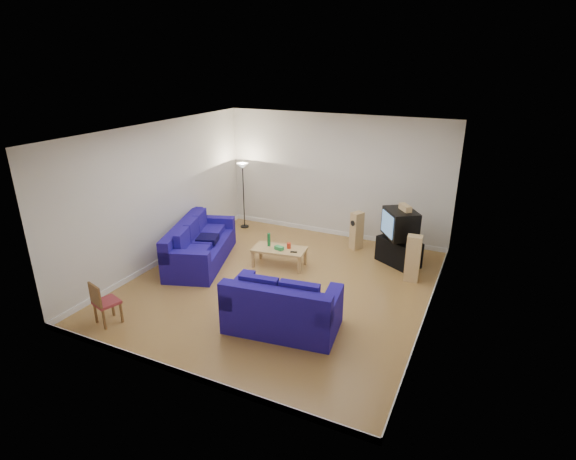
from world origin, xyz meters
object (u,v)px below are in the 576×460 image
at_px(sofa_three_seat, 198,248).
at_px(sofa_loveseat, 282,311).
at_px(coffee_table, 279,251).
at_px(tv_stand, 399,252).
at_px(television, 400,224).

relative_size(sofa_three_seat, sofa_loveseat, 1.29).
relative_size(coffee_table, tv_stand, 1.30).
relative_size(sofa_loveseat, television, 2.04).
relative_size(sofa_three_seat, tv_stand, 2.73).
xyz_separation_m(coffee_table, television, (2.41, 1.24, 0.62)).
height_order(sofa_three_seat, coffee_table, sofa_three_seat).
xyz_separation_m(sofa_loveseat, coffee_table, (-1.19, 2.30, 0.01)).
bearing_deg(sofa_loveseat, television, 63.50).
relative_size(tv_stand, television, 0.97).
relative_size(sofa_loveseat, coffee_table, 1.62).
bearing_deg(television, sofa_three_seat, -100.92).
bearing_deg(sofa_three_seat, coffee_table, 89.78).
height_order(sofa_three_seat, television, television).
height_order(sofa_three_seat, tv_stand, sofa_three_seat).
distance_m(sofa_loveseat, television, 3.80).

